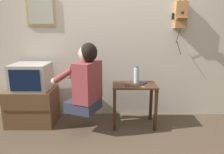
{
  "coord_description": "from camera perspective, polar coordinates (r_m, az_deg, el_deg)",
  "views": [
    {
      "loc": [
        0.07,
        -1.76,
        1.33
      ],
      "look_at": [
        0.06,
        0.82,
        0.71
      ],
      "focal_mm": 32.0,
      "sensor_mm": 36.0,
      "label": 1
    }
  ],
  "objects": [
    {
      "name": "wall_back",
      "position": [
        3.01,
        -1.03,
        12.47
      ],
      "size": [
        6.8,
        0.05,
        2.55
      ],
      "color": "beige",
      "rests_on": "ground_plane"
    },
    {
      "name": "toothbrush",
      "position": [
        2.65,
        7.36,
        -2.51
      ],
      "size": [
        0.15,
        0.11,
        0.02
      ],
      "rotation": [
        0.0,
        0.0,
        0.94
      ],
      "color": "orange",
      "rests_on": "side_table"
    },
    {
      "name": "cell_phone_held",
      "position": [
        2.68,
        4.31,
        -2.24
      ],
      "size": [
        0.07,
        0.13,
        0.01
      ],
      "rotation": [
        0.0,
        0.0,
        0.06
      ],
      "color": "maroon",
      "rests_on": "side_table"
    },
    {
      "name": "wall_phone_antique",
      "position": [
        3.09,
        19.0,
        16.54
      ],
      "size": [
        0.2,
        0.18,
        0.78
      ],
      "color": "#AD7A47"
    },
    {
      "name": "side_table",
      "position": [
        2.78,
        6.33,
        -4.79
      ],
      "size": [
        0.59,
        0.39,
        0.6
      ],
      "color": "#422819",
      "rests_on": "ground_plane"
    },
    {
      "name": "person",
      "position": [
        2.54,
        -7.51,
        -0.93
      ],
      "size": [
        0.64,
        0.57,
        0.88
      ],
      "rotation": [
        0.0,
        0.0,
        1.19
      ],
      "color": "#2D3347",
      "rests_on": "ground_plane"
    },
    {
      "name": "television",
      "position": [
        2.96,
        -22.01,
        0.08
      ],
      "size": [
        0.48,
        0.44,
        0.36
      ],
      "color": "#ADA89E",
      "rests_on": "tv_stand"
    },
    {
      "name": "tv_stand",
      "position": [
        3.11,
        -21.7,
        -7.72
      ],
      "size": [
        0.65,
        0.48,
        0.51
      ],
      "color": "brown",
      "rests_on": "ground_plane"
    },
    {
      "name": "cell_phone_spare",
      "position": [
        2.77,
        8.8,
        -1.85
      ],
      "size": [
        0.12,
        0.13,
        0.01
      ],
      "rotation": [
        0.0,
        0.0,
        -0.66
      ],
      "color": "navy",
      "rests_on": "side_table"
    },
    {
      "name": "water_bottle",
      "position": [
        2.8,
        7.01,
        0.56
      ],
      "size": [
        0.08,
        0.08,
        0.23
      ],
      "color": "#ADC6DB",
      "rests_on": "side_table"
    },
    {
      "name": "framed_picture",
      "position": [
        3.16,
        -19.67,
        17.19
      ],
      "size": [
        0.41,
        0.03,
        0.4
      ],
      "color": "tan"
    }
  ]
}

